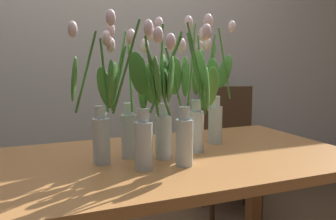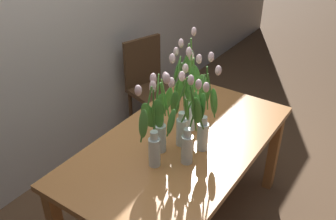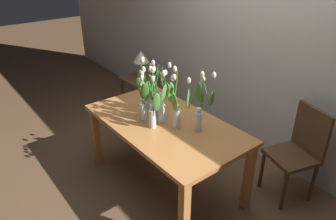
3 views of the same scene
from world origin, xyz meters
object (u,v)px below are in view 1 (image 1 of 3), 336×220
tulip_vase_2 (146,113)px  tulip_vase_4 (182,105)px  tulip_vase_1 (98,118)px  tulip_vase_3 (212,95)px  tulip_vase_0 (128,105)px  tulip_vase_6 (197,111)px  dining_chair (228,143)px  tulip_vase_5 (164,114)px  dining_table (167,177)px

tulip_vase_2 → tulip_vase_4: size_ratio=1.01×
tulip_vase_1 → tulip_vase_3: 0.61m
tulip_vase_0 → tulip_vase_3: (0.46, 0.11, 0.01)m
tulip_vase_2 → tulip_vase_6: bearing=27.5°
tulip_vase_3 → dining_chair: size_ratio=0.63×
tulip_vase_2 → tulip_vase_5: (0.14, 0.14, -0.03)m
tulip_vase_5 → dining_chair: bearing=45.3°
tulip_vase_4 → dining_chair: size_ratio=0.63×
tulip_vase_6 → tulip_vase_0: bearing=175.4°
tulip_vase_4 → tulip_vase_6: 0.21m
tulip_vase_4 → tulip_vase_5: tulip_vase_4 is taller
tulip_vase_1 → tulip_vase_4: size_ratio=0.94×
dining_table → dining_chair: bearing=45.9°
dining_table → dining_chair: size_ratio=1.72×
tulip_vase_4 → tulip_vase_2: bearing=-179.7°
tulip_vase_5 → tulip_vase_6: tulip_vase_6 is taller
tulip_vase_6 → tulip_vase_3: bearing=41.2°
tulip_vase_1 → dining_chair: bearing=37.6°
tulip_vase_1 → dining_table: bearing=-1.5°
tulip_vase_3 → tulip_vase_5: (-0.31, -0.14, -0.05)m
tulip_vase_2 → tulip_vase_6: size_ratio=1.00×
tulip_vase_1 → tulip_vase_5: bearing=-0.6°
tulip_vase_2 → dining_chair: bearing=45.5°
tulip_vase_4 → tulip_vase_5: bearing=95.1°
dining_table → tulip_vase_0: tulip_vase_0 is taller
tulip_vase_5 → dining_table: bearing=-20.1°
tulip_vase_1 → tulip_vase_6: tulip_vase_6 is taller
dining_table → tulip_vase_3: bearing=26.5°
tulip_vase_2 → tulip_vase_6: 0.33m
tulip_vase_2 → tulip_vase_5: 0.20m
dining_table → tulip_vase_2: bearing=-136.7°
tulip_vase_6 → tulip_vase_4: bearing=-133.5°
tulip_vase_0 → tulip_vase_3: bearing=13.8°
tulip_vase_1 → tulip_vase_0: bearing=12.3°
tulip_vase_2 → dining_chair: (1.04, 1.06, -0.43)m
dining_chair → tulip_vase_5: bearing=-134.7°
tulip_vase_5 → dining_chair: 1.35m
tulip_vase_4 → tulip_vase_6: tulip_vase_6 is taller
tulip_vase_4 → tulip_vase_5: (-0.01, 0.14, -0.05)m
tulip_vase_4 → dining_chair: (0.89, 1.06, -0.45)m
tulip_vase_4 → tulip_vase_1: bearing=153.3°
tulip_vase_0 → tulip_vase_1: bearing=-167.7°
tulip_vase_2 → tulip_vase_3: (0.45, 0.29, 0.02)m
tulip_vase_0 → tulip_vase_4: bearing=-47.5°
tulip_vase_1 → tulip_vase_2: bearing=-45.7°
tulip_vase_4 → tulip_vase_6: size_ratio=0.99×
tulip_vase_1 → tulip_vase_3: tulip_vase_3 is taller
tulip_vase_3 → dining_chair: 1.07m
dining_chair → tulip_vase_6: bearing=-129.5°
tulip_vase_4 → tulip_vase_6: (0.14, 0.15, -0.05)m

